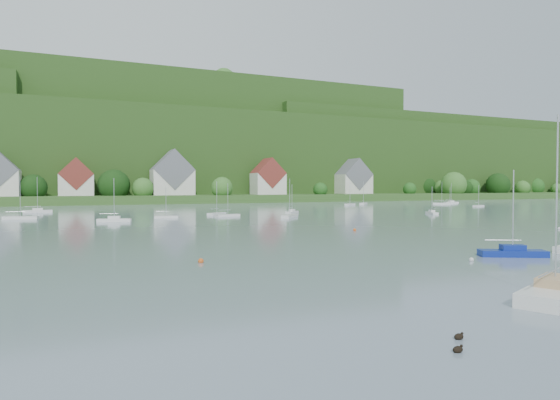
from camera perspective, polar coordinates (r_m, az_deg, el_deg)
name	(u,v)px	position (r m, az deg, el deg)	size (l,w,h in m)	color
far_shore_strip	(155,198)	(204.91, -14.70, 0.20)	(600.00, 60.00, 3.00)	#2E501E
forested_ridge	(136,156)	(273.39, -16.80, 5.02)	(620.00, 181.22, 69.89)	#1B3A12
village_building_1	(76,180)	(191.59, -23.13, 2.20)	(12.00, 9.36, 14.00)	beige
village_building_2	(172,177)	(193.88, -12.73, 2.73)	(16.00, 11.44, 18.00)	beige
village_building_3	(268,179)	(203.14, -1.45, 2.48)	(13.00, 10.40, 15.50)	beige
village_building_4	(354,180)	(227.17, 8.78, 2.41)	(15.00, 10.40, 16.50)	beige
near_sailboat_1	(513,252)	(48.78, 25.98, -5.57)	(5.95, 4.17, 7.91)	navy
near_sailboat_2	(555,290)	(31.80, 29.97, -9.27)	(7.97, 5.08, 10.46)	silver
mooring_buoy_0	(201,263)	(40.97, -9.41, -7.38)	(0.48, 0.48, 0.48)	#CE5318
mooring_buoy_1	(471,261)	(44.50, 21.86, -6.76)	(0.39, 0.39, 0.39)	silver
mooring_buoy_3	(355,231)	(69.90, 8.89, -3.64)	(0.45, 0.45, 0.45)	#CE5318
mooring_buoy_4	(559,229)	(82.88, 30.32, -3.02)	(0.40, 0.40, 0.40)	silver
duck_pair	(458,343)	(21.30, 20.51, -15.66)	(1.66, 1.48, 0.32)	black
far_sailboat_cluster	(232,210)	(124.98, -5.77, -1.15)	(197.71, 63.20, 8.71)	silver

